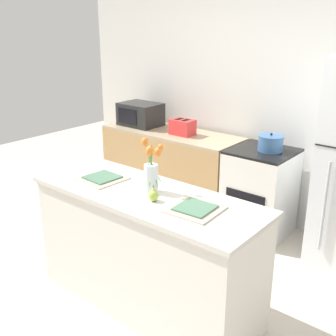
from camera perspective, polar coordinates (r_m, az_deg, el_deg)
The scene contains 12 objects.
ground_plane at distance 3.49m, azimuth -2.73°, elevation -17.68°, with size 10.00×10.00×0.00m, color beige.
back_wall at distance 4.53m, azimuth 14.38°, elevation 9.24°, with size 5.20×0.08×2.70m.
kitchen_island at distance 3.23m, azimuth -2.87°, elevation -11.02°, with size 1.80×0.66×0.94m.
back_counter at distance 4.97m, azimuth 0.42°, elevation -0.03°, with size 1.68×0.60×0.90m.
stove_range at distance 4.38m, azimuth 12.30°, elevation -3.23°, with size 0.60×0.61×0.90m.
flower_vase at distance 2.98m, azimuth -2.27°, elevation -0.49°, with size 0.15×0.16×0.40m.
pear_figurine at distance 2.86m, azimuth -1.98°, elevation -3.66°, with size 0.07×0.07×0.12m.
plate_setting_left at distance 3.30m, azimuth -8.89°, elevation -1.35°, with size 0.34×0.34×0.02m.
plate_setting_right at distance 2.75m, azimuth 3.69°, elevation -5.53°, with size 0.34×0.34×0.02m.
toaster at distance 4.69m, azimuth 1.96°, elevation 5.57°, with size 0.28×0.18×0.17m.
cooking_pot at distance 4.21m, azimuth 13.73°, elevation 3.30°, with size 0.25×0.25×0.18m.
microwave at distance 5.11m, azimuth -3.76°, elevation 7.28°, with size 0.48×0.37×0.27m.
Camera 1 is at (1.89, -2.05, 2.10)m, focal length 45.00 mm.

